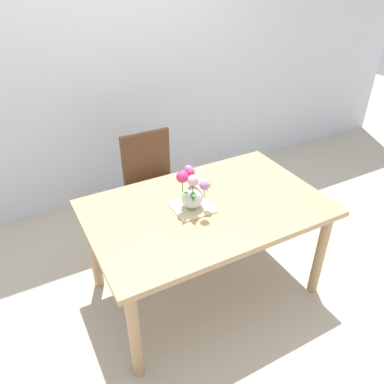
# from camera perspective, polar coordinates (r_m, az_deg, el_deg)

# --- Properties ---
(ground_plane) EXTENTS (12.00, 12.00, 0.00)m
(ground_plane) POSITION_cam_1_polar(r_m,az_deg,el_deg) (2.92, 1.95, -14.10)
(ground_plane) COLOR #B7AD99
(back_wall) EXTENTS (7.00, 0.10, 2.80)m
(back_wall) POSITION_cam_1_polar(r_m,az_deg,el_deg) (3.54, -11.56, 20.28)
(back_wall) COLOR silver
(back_wall) RESTS_ON ground_plane
(dining_table) EXTENTS (1.53, 0.97, 0.74)m
(dining_table) POSITION_cam_1_polar(r_m,az_deg,el_deg) (2.48, 2.22, -3.78)
(dining_table) COLOR tan
(dining_table) RESTS_ON ground_plane
(chair_far) EXTENTS (0.42, 0.42, 0.90)m
(chair_far) POSITION_cam_1_polar(r_m,az_deg,el_deg) (3.16, -6.02, 1.94)
(chair_far) COLOR brown
(chair_far) RESTS_ON ground_plane
(placemat) EXTENTS (0.24, 0.24, 0.01)m
(placemat) POSITION_cam_1_polar(r_m,az_deg,el_deg) (2.41, 0.00, -2.32)
(placemat) COLOR #CCB789
(placemat) RESTS_ON dining_table
(flower_vase) EXTENTS (0.22, 0.25, 0.27)m
(flower_vase) POSITION_cam_1_polar(r_m,az_deg,el_deg) (2.34, 0.02, 0.14)
(flower_vase) COLOR silver
(flower_vase) RESTS_ON placemat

